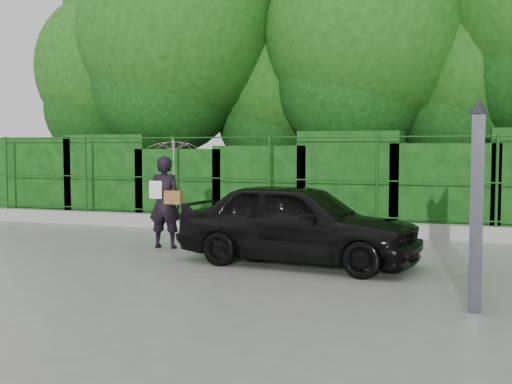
% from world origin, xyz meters
% --- Properties ---
extents(ground, '(80.00, 80.00, 0.00)m').
position_xyz_m(ground, '(0.00, 0.00, 0.00)').
color(ground, gray).
extents(kerb, '(14.00, 0.25, 0.30)m').
position_xyz_m(kerb, '(0.00, 4.50, 0.15)').
color(kerb, '#9E9E99').
rests_on(kerb, ground).
extents(fence, '(14.13, 0.06, 1.80)m').
position_xyz_m(fence, '(0.22, 4.50, 1.20)').
color(fence, '#124311').
rests_on(fence, kerb).
extents(hedge, '(14.20, 1.20, 2.22)m').
position_xyz_m(hedge, '(0.05, 5.50, 1.02)').
color(hedge, black).
rests_on(hedge, ground).
extents(trees, '(17.10, 6.15, 8.08)m').
position_xyz_m(trees, '(1.14, 7.74, 4.62)').
color(trees, black).
rests_on(trees, ground).
extents(gate, '(0.22, 2.33, 2.36)m').
position_xyz_m(gate, '(4.60, -0.72, 1.19)').
color(gate, black).
rests_on(gate, ground).
extents(woman, '(0.95, 0.95, 1.99)m').
position_xyz_m(woman, '(-0.65, 1.83, 1.30)').
color(woman, black).
rests_on(woman, ground).
extents(car, '(4.00, 2.03, 1.30)m').
position_xyz_m(car, '(1.98, 1.02, 0.65)').
color(car, black).
rests_on(car, ground).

